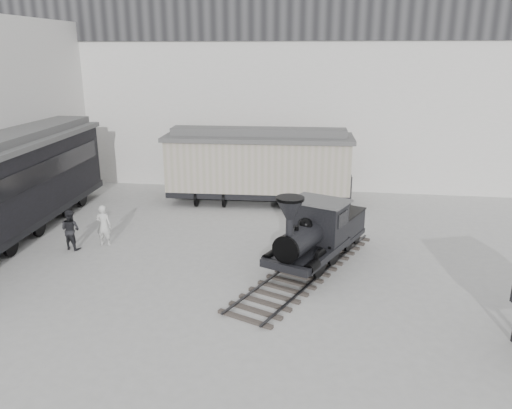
% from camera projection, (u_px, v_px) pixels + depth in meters
% --- Properties ---
extents(ground, '(90.00, 90.00, 0.00)m').
position_uv_depth(ground, '(227.00, 306.00, 15.30)').
color(ground, '#9E9E9B').
extents(north_wall, '(34.00, 2.51, 11.00)m').
position_uv_depth(north_wall, '(278.00, 87.00, 27.83)').
color(north_wall, silver).
rests_on(north_wall, ground).
extents(locomotive, '(5.07, 8.50, 2.99)m').
position_uv_depth(locomotive, '(315.00, 236.00, 17.97)').
color(locomotive, '#423B37').
rests_on(locomotive, ground).
extents(boxcar, '(9.51, 3.33, 3.85)m').
position_uv_depth(boxcar, '(258.00, 164.00, 25.24)').
color(boxcar, black).
rests_on(boxcar, ground).
extents(visitor_a, '(0.62, 0.41, 1.69)m').
position_uv_depth(visitor_a, '(104.00, 225.00, 19.88)').
color(visitor_a, silver).
rests_on(visitor_a, ground).
extents(visitor_b, '(0.90, 0.77, 1.61)m').
position_uv_depth(visitor_b, '(70.00, 230.00, 19.52)').
color(visitor_b, black).
rests_on(visitor_b, ground).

